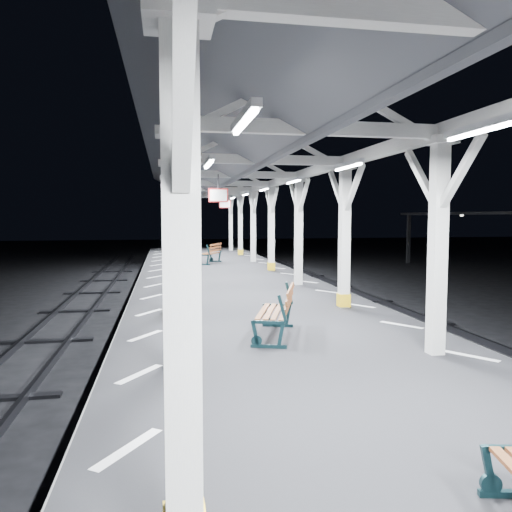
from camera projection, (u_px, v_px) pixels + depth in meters
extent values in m
plane|color=black|center=(279.00, 383.00, 9.39)|extent=(120.00, 120.00, 0.00)
cube|color=black|center=(279.00, 357.00, 9.35)|extent=(6.00, 50.00, 1.00)
cube|color=silver|center=(146.00, 336.00, 8.87)|extent=(1.00, 48.00, 0.01)
cube|color=silver|center=(401.00, 325.00, 9.76)|extent=(1.00, 48.00, 0.01)
cube|color=#2D2D33|center=(28.00, 394.00, 8.58)|extent=(0.08, 60.00, 0.16)
cube|color=#2D2D33|center=(491.00, 366.00, 10.19)|extent=(0.08, 60.00, 0.16)
cube|color=silver|center=(182.00, 305.00, 2.95)|extent=(0.22, 0.22, 3.20)
cube|color=silver|center=(178.00, 15.00, 2.81)|extent=(0.40, 0.40, 0.12)
cube|color=silver|center=(177.00, 124.00, 3.39)|extent=(0.10, 0.99, 0.99)
cube|color=silver|center=(183.00, 81.00, 2.32)|extent=(0.10, 0.99, 0.99)
cube|color=silver|center=(172.00, 255.00, 6.87)|extent=(0.22, 0.22, 3.20)
cube|color=silver|center=(170.00, 132.00, 6.74)|extent=(0.40, 0.40, 0.12)
cube|color=silver|center=(170.00, 174.00, 7.32)|extent=(0.10, 0.99, 0.99)
cube|color=silver|center=(171.00, 166.00, 6.24)|extent=(0.10, 0.99, 0.99)
cube|color=silver|center=(169.00, 241.00, 10.79)|extent=(0.22, 0.22, 3.20)
cube|color=silver|center=(168.00, 163.00, 10.66)|extent=(0.40, 0.40, 0.12)
cube|color=gold|center=(170.00, 306.00, 10.90)|extent=(0.26, 0.26, 0.30)
cube|color=silver|center=(168.00, 189.00, 11.24)|extent=(0.10, 0.99, 0.99)
cube|color=silver|center=(168.00, 186.00, 10.16)|extent=(0.10, 0.99, 0.99)
cube|color=silver|center=(168.00, 234.00, 14.71)|extent=(0.22, 0.22, 3.20)
cube|color=silver|center=(167.00, 178.00, 14.58)|extent=(0.40, 0.40, 0.12)
cube|color=silver|center=(167.00, 196.00, 15.16)|extent=(0.10, 0.99, 0.99)
cube|color=silver|center=(167.00, 194.00, 14.08)|extent=(0.10, 0.99, 0.99)
cube|color=silver|center=(167.00, 231.00, 18.63)|extent=(0.22, 0.22, 3.20)
cube|color=silver|center=(166.00, 186.00, 18.50)|extent=(0.40, 0.40, 0.12)
cube|color=gold|center=(167.00, 268.00, 18.74)|extent=(0.26, 0.26, 0.30)
cube|color=silver|center=(166.00, 200.00, 19.08)|extent=(0.10, 0.99, 0.99)
cube|color=silver|center=(166.00, 199.00, 18.00)|extent=(0.10, 0.99, 0.99)
cube|color=silver|center=(166.00, 228.00, 22.55)|extent=(0.22, 0.22, 3.20)
cube|color=silver|center=(166.00, 191.00, 22.42)|extent=(0.40, 0.40, 0.12)
cube|color=silver|center=(166.00, 203.00, 23.00)|extent=(0.10, 0.99, 0.99)
cube|color=silver|center=(166.00, 202.00, 21.92)|extent=(0.10, 0.99, 0.99)
cube|color=silver|center=(166.00, 226.00, 26.47)|extent=(0.22, 0.22, 3.20)
cube|color=silver|center=(166.00, 195.00, 26.34)|extent=(0.40, 0.40, 0.12)
cube|color=gold|center=(166.00, 253.00, 26.59)|extent=(0.26, 0.26, 0.30)
cube|color=silver|center=(166.00, 205.00, 26.92)|extent=(0.10, 0.99, 0.99)
cube|color=silver|center=(166.00, 204.00, 25.84)|extent=(0.10, 0.99, 0.99)
cube|color=silver|center=(166.00, 225.00, 30.40)|extent=(0.22, 0.22, 3.20)
cube|color=silver|center=(165.00, 198.00, 30.26)|extent=(0.40, 0.40, 0.12)
cube|color=silver|center=(165.00, 206.00, 30.84)|extent=(0.10, 0.99, 0.99)
cube|color=silver|center=(165.00, 206.00, 29.77)|extent=(0.10, 0.99, 0.99)
cube|color=silver|center=(438.00, 251.00, 7.59)|extent=(0.22, 0.22, 3.20)
cube|color=silver|center=(441.00, 140.00, 7.46)|extent=(0.40, 0.40, 0.12)
cube|color=silver|center=(421.00, 178.00, 8.04)|extent=(0.10, 0.99, 0.99)
cube|color=silver|center=(461.00, 172.00, 6.96)|extent=(0.10, 0.99, 0.99)
cube|color=silver|center=(344.00, 239.00, 11.51)|extent=(0.22, 0.22, 3.20)
cube|color=silver|center=(345.00, 167.00, 11.38)|extent=(0.40, 0.40, 0.12)
cube|color=gold|center=(344.00, 300.00, 11.62)|extent=(0.26, 0.26, 0.30)
cube|color=silver|center=(337.00, 190.00, 11.96)|extent=(0.10, 0.99, 0.99)
cube|color=silver|center=(354.00, 188.00, 10.88)|extent=(0.10, 0.99, 0.99)
cube|color=silver|center=(299.00, 233.00, 15.43)|extent=(0.22, 0.22, 3.20)
cube|color=silver|center=(299.00, 179.00, 15.30)|extent=(0.40, 0.40, 0.12)
cube|color=silver|center=(294.00, 197.00, 15.88)|extent=(0.10, 0.99, 0.99)
cube|color=silver|center=(304.00, 195.00, 14.80)|extent=(0.10, 0.99, 0.99)
cube|color=silver|center=(271.00, 230.00, 19.35)|extent=(0.22, 0.22, 3.20)
cube|color=silver|center=(271.00, 187.00, 19.22)|extent=(0.40, 0.40, 0.12)
cube|color=gold|center=(271.00, 266.00, 19.47)|extent=(0.26, 0.26, 0.30)
cube|color=silver|center=(268.00, 201.00, 19.80)|extent=(0.10, 0.99, 0.99)
cube|color=silver|center=(274.00, 200.00, 18.72)|extent=(0.10, 0.99, 0.99)
cube|color=silver|center=(253.00, 228.00, 23.28)|extent=(0.22, 0.22, 3.20)
cube|color=silver|center=(253.00, 192.00, 23.14)|extent=(0.40, 0.40, 0.12)
cube|color=silver|center=(251.00, 203.00, 23.72)|extent=(0.10, 0.99, 0.99)
cube|color=silver|center=(255.00, 203.00, 22.65)|extent=(0.10, 0.99, 0.99)
cube|color=silver|center=(240.00, 226.00, 27.20)|extent=(0.22, 0.22, 3.20)
cube|color=silver|center=(240.00, 196.00, 27.07)|extent=(0.40, 0.40, 0.12)
cube|color=gold|center=(240.00, 252.00, 27.31)|extent=(0.26, 0.26, 0.30)
cube|color=silver|center=(239.00, 205.00, 27.65)|extent=(0.10, 0.99, 0.99)
cube|color=silver|center=(242.00, 205.00, 26.57)|extent=(0.10, 0.99, 0.99)
cube|color=silver|center=(231.00, 225.00, 31.12)|extent=(0.22, 0.22, 3.20)
cube|color=silver|center=(231.00, 198.00, 30.99)|extent=(0.40, 0.40, 0.12)
cube|color=silver|center=(230.00, 207.00, 31.57)|extent=(0.10, 0.99, 0.99)
cube|color=silver|center=(232.00, 206.00, 30.49)|extent=(0.10, 0.99, 0.99)
cube|color=silver|center=(169.00, 144.00, 8.69)|extent=(0.18, 48.00, 0.24)
cube|color=silver|center=(383.00, 150.00, 9.41)|extent=(0.18, 48.00, 0.24)
cube|color=silver|center=(496.00, 18.00, 3.17)|extent=(4.20, 0.14, 0.20)
cube|color=silver|center=(312.00, 128.00, 7.09)|extent=(4.20, 0.14, 0.20)
cube|color=silver|center=(260.00, 160.00, 11.01)|extent=(4.20, 0.14, 0.20)
cube|color=silver|center=(234.00, 174.00, 14.93)|extent=(4.20, 0.14, 0.20)
cube|color=silver|center=(220.00, 183.00, 18.85)|extent=(4.20, 0.14, 0.20)
cube|color=silver|center=(210.00, 189.00, 22.77)|extent=(4.20, 0.14, 0.20)
cube|color=silver|center=(203.00, 193.00, 26.70)|extent=(4.20, 0.14, 0.20)
cube|color=silver|center=(198.00, 196.00, 30.62)|extent=(4.20, 0.14, 0.20)
cube|color=silver|center=(280.00, 95.00, 8.98)|extent=(0.16, 48.00, 0.20)
cube|color=#4D4F55|center=(208.00, 114.00, 8.77)|extent=(2.80, 49.00, 1.45)
cube|color=#4D4F55|center=(349.00, 119.00, 9.24)|extent=(2.80, 49.00, 1.45)
cube|color=silver|center=(245.00, 117.00, 4.91)|extent=(0.10, 1.35, 0.08)
cube|color=white|center=(245.00, 122.00, 4.92)|extent=(0.05, 1.25, 0.05)
cube|color=silver|center=(209.00, 161.00, 8.84)|extent=(0.10, 1.35, 0.08)
cube|color=white|center=(209.00, 164.00, 8.84)|extent=(0.05, 1.25, 0.05)
cube|color=silver|center=(195.00, 178.00, 12.76)|extent=(0.10, 1.35, 0.08)
cube|color=white|center=(195.00, 180.00, 12.76)|extent=(0.05, 1.25, 0.05)
cube|color=silver|center=(188.00, 187.00, 16.68)|extent=(0.10, 1.35, 0.08)
cube|color=white|center=(188.00, 189.00, 16.68)|extent=(0.05, 1.25, 0.05)
cube|color=silver|center=(183.00, 193.00, 20.60)|extent=(0.10, 1.35, 0.08)
cube|color=white|center=(183.00, 194.00, 20.60)|extent=(0.05, 1.25, 0.05)
cube|color=silver|center=(180.00, 197.00, 24.52)|extent=(0.10, 1.35, 0.08)
cube|color=white|center=(180.00, 198.00, 24.53)|extent=(0.05, 1.25, 0.05)
cube|color=silver|center=(178.00, 199.00, 28.44)|extent=(0.10, 1.35, 0.08)
cube|color=white|center=(178.00, 200.00, 28.45)|extent=(0.05, 1.25, 0.05)
cube|color=silver|center=(482.00, 126.00, 5.38)|extent=(0.10, 1.35, 0.08)
cube|color=white|center=(482.00, 131.00, 5.39)|extent=(0.05, 1.25, 0.05)
cube|color=silver|center=(348.00, 164.00, 9.31)|extent=(0.10, 1.35, 0.08)
cube|color=white|center=(348.00, 167.00, 9.31)|extent=(0.05, 1.25, 0.05)
cube|color=silver|center=(293.00, 180.00, 13.23)|extent=(0.10, 1.35, 0.08)
cube|color=white|center=(293.00, 182.00, 13.23)|extent=(0.05, 1.25, 0.05)
cube|color=silver|center=(264.00, 188.00, 17.15)|extent=(0.10, 1.35, 0.08)
cube|color=white|center=(264.00, 190.00, 17.15)|extent=(0.05, 1.25, 0.05)
cube|color=silver|center=(245.00, 193.00, 21.07)|extent=(0.10, 1.35, 0.08)
cube|color=white|center=(245.00, 195.00, 21.07)|extent=(0.05, 1.25, 0.05)
cube|color=silver|center=(232.00, 197.00, 24.99)|extent=(0.10, 1.35, 0.08)
cube|color=white|center=(232.00, 198.00, 25.00)|extent=(0.05, 1.25, 0.05)
cube|color=silver|center=(223.00, 200.00, 28.91)|extent=(0.10, 1.35, 0.08)
cube|color=white|center=(223.00, 201.00, 28.92)|extent=(0.05, 1.25, 0.05)
cylinder|color=black|center=(218.00, 181.00, 12.71)|extent=(0.02, 0.02, 0.36)
cube|color=red|center=(218.00, 195.00, 12.74)|extent=(0.50, 0.03, 0.35)
cube|color=white|center=(218.00, 195.00, 12.74)|extent=(0.44, 0.04, 0.29)
cylinder|color=black|center=(225.00, 195.00, 21.27)|extent=(0.02, 0.02, 0.36)
cube|color=red|center=(225.00, 204.00, 21.30)|extent=(0.50, 0.03, 0.35)
cube|color=white|center=(225.00, 204.00, 21.30)|extent=(0.44, 0.05, 0.29)
cube|color=black|center=(409.00, 239.00, 33.36)|extent=(0.20, 0.20, 3.30)
sphere|color=silver|center=(462.00, 215.00, 27.35)|extent=(0.20, 0.20, 0.20)
sphere|color=silver|center=(409.00, 215.00, 33.24)|extent=(0.20, 0.20, 0.20)
cube|color=#10282C|center=(489.00, 471.00, 3.76)|extent=(0.14, 0.07, 0.41)
cube|color=#10282C|center=(269.00, 346.00, 8.05)|extent=(0.58, 0.24, 0.06)
cube|color=#10282C|center=(255.00, 334.00, 8.06)|extent=(0.16, 0.09, 0.46)
cube|color=#10282C|center=(281.00, 335.00, 8.01)|extent=(0.15, 0.09, 0.46)
cube|color=#10282C|center=(282.00, 308.00, 7.97)|extent=(0.17, 0.10, 0.43)
cube|color=#10282C|center=(278.00, 325.00, 9.61)|extent=(0.58, 0.24, 0.06)
cube|color=#10282C|center=(267.00, 315.00, 9.62)|extent=(0.16, 0.09, 0.46)
cube|color=#10282C|center=(288.00, 316.00, 9.56)|extent=(0.15, 0.09, 0.46)
cube|color=#10282C|center=(289.00, 293.00, 9.53)|extent=(0.17, 0.10, 0.43)
cube|color=brown|center=(263.00, 312.00, 8.82)|extent=(0.55, 1.45, 0.03)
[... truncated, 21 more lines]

